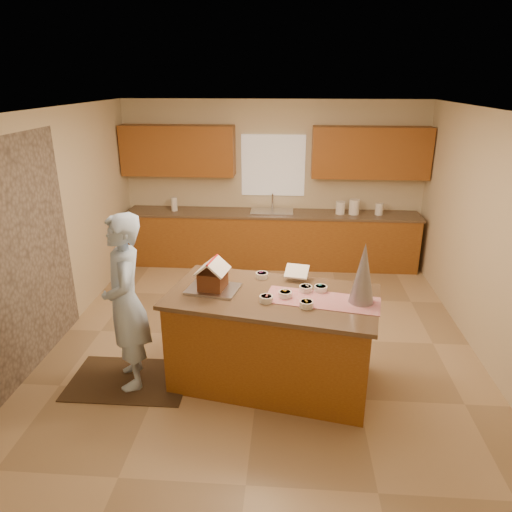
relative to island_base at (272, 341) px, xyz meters
name	(u,v)px	position (x,y,z in m)	size (l,w,h in m)	color
floor	(263,337)	(-0.14, 0.88, -0.48)	(5.50, 5.50, 0.00)	tan
ceiling	(264,110)	(-0.14, 0.88, 2.22)	(5.50, 5.50, 0.00)	silver
wall_back	(273,183)	(-0.14, 3.63, 0.87)	(5.50, 5.50, 0.00)	beige
wall_front	(236,378)	(-0.14, -1.87, 0.87)	(5.50, 5.50, 0.00)	beige
wall_left	(51,229)	(-2.64, 0.88, 0.87)	(5.50, 5.50, 0.00)	beige
wall_right	(489,239)	(2.36, 0.88, 0.87)	(5.50, 5.50, 0.00)	beige
stone_accent	(17,262)	(-2.62, 0.08, 0.77)	(2.50, 2.50, 0.00)	gray
window_curtain	(273,166)	(-0.14, 3.60, 1.17)	(1.05, 0.03, 1.00)	white
back_counter_base	(272,240)	(-0.14, 3.33, -0.04)	(4.80, 0.60, 0.88)	brown
back_counter_top	(272,214)	(-0.14, 3.33, 0.42)	(4.85, 0.63, 0.04)	brown
upper_cabinet_left	(178,151)	(-1.69, 3.45, 1.42)	(1.85, 0.35, 0.80)	brown
upper_cabinet_right	(371,153)	(1.41, 3.45, 1.42)	(1.85, 0.35, 0.80)	brown
sink	(272,214)	(-0.14, 3.33, 0.41)	(0.70, 0.45, 0.12)	silver
faucet	(272,202)	(-0.14, 3.51, 0.58)	(0.03, 0.03, 0.28)	silver
island_base	(272,341)	(0.00, 0.00, 0.00)	(1.97, 0.99, 0.96)	brown
island_top	(272,297)	(0.00, 0.00, 0.50)	(2.06, 1.07, 0.04)	brown
table_runner	(322,300)	(0.48, -0.09, 0.53)	(1.09, 0.39, 0.01)	maroon
baking_tray	(213,289)	(-0.60, 0.06, 0.54)	(0.50, 0.37, 0.03)	silver
cookbook	(297,271)	(0.24, 0.38, 0.62)	(0.24, 0.02, 0.20)	white
tinsel_tree	(363,273)	(0.85, -0.11, 0.83)	(0.24, 0.24, 0.60)	#B0B2BD
rug	(130,380)	(-1.50, -0.12, -0.48)	(1.24, 0.81, 0.01)	black
boy	(126,302)	(-1.45, -0.12, 0.44)	(0.67, 0.44, 1.83)	#AFD0F9
canister_a	(340,208)	(0.98, 3.33, 0.54)	(0.15, 0.15, 0.21)	white
canister_b	(354,207)	(1.20, 3.33, 0.56)	(0.17, 0.17, 0.24)	white
canister_c	(379,209)	(1.60, 3.33, 0.53)	(0.13, 0.13, 0.19)	white
paper_towel	(174,204)	(-1.78, 3.33, 0.55)	(0.10, 0.10, 0.22)	white
gingerbread_house	(213,277)	(-0.60, 0.06, 0.67)	(0.35, 0.36, 0.31)	#5D2818
candy_bowls	(291,291)	(0.18, 0.02, 0.56)	(0.74, 0.78, 0.06)	#33AFC0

